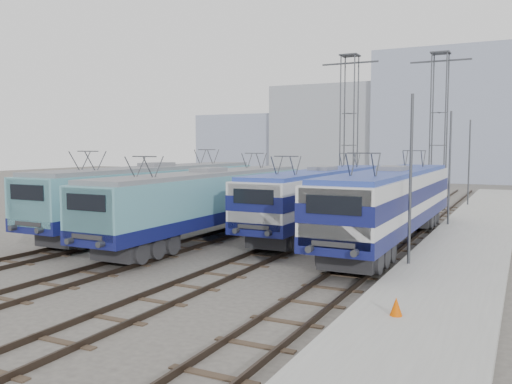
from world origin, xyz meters
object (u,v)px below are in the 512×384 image
Objects in this scene: catenary_tower_west at (349,124)px; catenary_tower_east at (439,124)px; mast_front at (410,183)px; safety_cone at (396,306)px; mast_rear at (469,164)px; locomotive_far_right at (392,199)px; mast_mid at (449,171)px; locomotive_center_right at (321,194)px; locomotive_far_left at (155,191)px; locomotive_center_left at (207,199)px.

catenary_tower_east is at bearing 17.10° from catenary_tower_west.
mast_front is 7.60m from safety_cone.
catenary_tower_east is 1.71× the size of mast_front.
mast_rear is (2.10, 2.00, -3.14)m from catenary_tower_east.
catenary_tower_west reaches higher than locomotive_far_right.
catenary_tower_east is 1.71× the size of mast_rear.
catenary_tower_west is 1.71× the size of mast_rear.
mast_front and mast_mid have the same top height.
locomotive_far_right is 19.00m from mast_rear.
mast_mid is 13.49× the size of safety_cone.
catenary_tower_west is at bearing -155.06° from mast_rear.
mast_rear reaches higher than safety_cone.
mast_rear is (1.85, 18.87, 1.15)m from locomotive_far_right.
safety_cone is at bearing -88.16° from mast_rear.
mast_front is 12.00m from mast_mid.
locomotive_far_right is at bearing -27.21° from locomotive_center_right.
locomotive_far_left is 18.06m from catenary_tower_west.
locomotive_far_right is 2.63× the size of mast_mid.
catenary_tower_west is 23.13× the size of safety_cone.
mast_mid is at bearing 90.00° from mast_front.
catenary_tower_east is 10.69m from mast_mid.
locomotive_center_right is at bearing 21.93° from locomotive_far_left.
locomotive_far_left is 4.75m from locomotive_center_left.
locomotive_center_left is 2.53× the size of mast_front.
mast_mid is at bearing -78.14° from catenary_tower_east.
mast_rear reaches higher than locomotive_far_right.
locomotive_center_right is 33.85× the size of safety_cone.
safety_cone is at bearing -37.94° from locomotive_center_left.
catenary_tower_east is 29.73m from safety_cone.
locomotive_far_right is at bearing -105.06° from mast_mid.
catenary_tower_west is 1.00× the size of catenary_tower_east.
catenary_tower_west is at bearing 109.60° from safety_cone.
safety_cone is (2.84, -12.06, -1.79)m from locomotive_far_right.
safety_cone is at bearing -87.00° from mast_mid.
catenary_tower_east is at bearing 101.86° from mast_mid.
mast_front is (1.85, -5.13, 1.15)m from locomotive_far_right.
locomotive_far_right is at bearing -95.60° from mast_rear.
mast_rear is at bearing 52.75° from locomotive_far_left.
locomotive_far_left is at bearing -127.25° from mast_rear.
locomotive_far_left is 19.64m from safety_cone.
mast_front is 13.49× the size of safety_cone.
catenary_tower_west is at bearing 100.16° from locomotive_center_right.
mast_rear is at bearing 90.00° from mast_mid.
safety_cone is at bearing -83.90° from catenary_tower_east.
locomotive_center_right is 2.51× the size of mast_front.
mast_mid reaches higher than locomotive_far_left.
catenary_tower_west reaches higher than mast_front.
locomotive_far_right is 12.52m from safety_cone.
locomotive_center_right reaches higher than safety_cone.
mast_mid is (2.10, -10.00, -3.14)m from catenary_tower_east.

